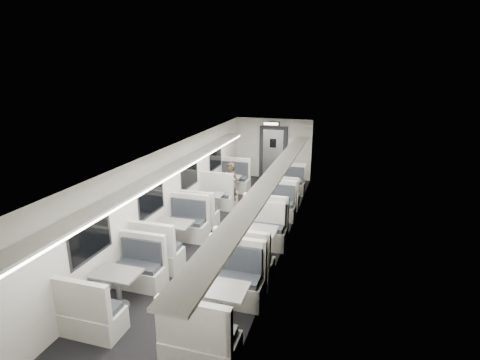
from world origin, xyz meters
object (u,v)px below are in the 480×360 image
Objects in this scene: booth_left_b at (210,205)px; booth_right_b at (272,216)px; booth_right_d at (220,308)px; exit_sign at (271,124)px; booth_left_c at (174,237)px; vestibule_door at (273,153)px; booth_right_a at (287,190)px; booth_left_d at (119,289)px; booth_left_a at (227,187)px; booth_right_c at (255,245)px; passenger at (231,186)px.

booth_left_b is 0.94× the size of booth_right_b.
booth_right_d is 3.69× the size of exit_sign.
booth_left_c is 1.04× the size of vestibule_door.
booth_right_a is at bearing -62.14° from exit_sign.
booth_right_d is (2.00, -0.05, 0.04)m from booth_left_d.
booth_right_d is at bearing -90.00° from booth_right_a.
booth_left_a is at bearing 90.00° from booth_left_c.
booth_right_b is at bearing 45.47° from booth_left_c.
booth_right_a is at bearing 90.00° from booth_right_b.
booth_right_c is at bearing -49.25° from booth_left_b.
booth_left_a is 3.15m from exit_sign.
exit_sign is at bearing 81.09° from booth_left_c.
booth_right_b is (2.00, 2.03, -0.01)m from booth_left_c.
exit_sign is at bearing 96.55° from booth_right_d.
booth_left_b is 4.53m from exit_sign.
booth_left_c reaches higher than booth_right_a.
booth_left_a is 2.05m from booth_right_a.
booth_right_b is (2.00, 4.31, 0.01)m from booth_left_d.
booth_left_d is 9.23m from vestibule_door.
booth_right_d is at bearing -83.45° from exit_sign.
booth_left_a is at bearing 134.62° from booth_right_b.
booth_left_d is 5.52m from passenger.
booth_right_b is 3.41× the size of exit_sign.
booth_right_a is 0.87× the size of booth_right_d.
booth_left_a is 1.51× the size of passenger.
booth_left_d is at bearing -90.00° from booth_left_a.
booth_left_d is 7.06m from booth_right_a.
booth_left_a is 4.45m from booth_right_c.
vestibule_door reaches higher than booth_right_b.
vestibule_door is (-1.00, 4.84, 0.66)m from booth_right_b.
vestibule_door reaches higher than booth_left_b.
passenger is at bearing 116.99° from booth_right_c.
booth_left_d is at bearing -90.00° from booth_left_c.
booth_left_a is 1.12× the size of booth_left_b.
passenger reaches higher than booth_right_b.
booth_right_d reaches higher than booth_right_a.
booth_right_c is at bearing -90.00° from booth_right_a.
booth_right_a is 0.94× the size of vestibule_door.
booth_left_d is at bearing -90.00° from booth_left_b.
exit_sign is at bearing 75.88° from booth_left_b.
exit_sign is at bearing -90.00° from vestibule_door.
vestibule_door is (-1.00, 2.38, 0.68)m from booth_right_a.
booth_right_a is 2.46m from booth_right_b.
booth_left_b is at bearing 90.00° from booth_left_c.
booth_right_c is (2.00, 2.36, 0.06)m from booth_left_d.
booth_right_a is 2.08m from passenger.
booth_left_d is 1.03× the size of booth_right_a.
booth_left_c is 2.00m from booth_right_c.
booth_right_d is at bearing -83.79° from vestibule_door.
booth_right_b is 4.98m from vestibule_door.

